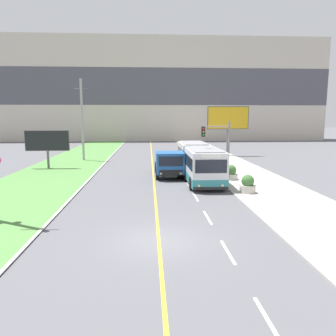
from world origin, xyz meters
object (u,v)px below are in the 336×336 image
object	(u,v)px
traffic_light_mast	(220,144)
billboard_large	(228,119)
billboard_small	(47,142)
planter_round_near	(248,185)
city_bus	(198,162)
planter_round_third	(218,164)
utility_pole_far	(82,120)
dump_truck	(169,164)
planter_round_second	(231,173)

from	to	relation	value
traffic_light_mast	billboard_large	xyz separation A→B (m)	(5.33, 19.47, 1.85)
billboard_small	planter_round_near	size ratio (longest dim) A/B	3.53
city_bus	planter_round_third	distance (m)	4.70
utility_pole_far	billboard_small	distance (m)	7.29
dump_truck	billboard_large	bearing A→B (deg)	60.19
planter_round_third	utility_pole_far	bearing A→B (deg)	148.94
traffic_light_mast	planter_round_third	size ratio (longest dim) A/B	3.80
utility_pole_far	planter_round_near	size ratio (longest dim) A/B	7.81
billboard_large	planter_round_near	size ratio (longest dim) A/B	5.32
billboard_large	planter_round_third	size ratio (longest dim) A/B	5.13
planter_round_second	dump_truck	bearing A→B (deg)	160.36
billboard_small	planter_round_near	xyz separation A→B (m)	(17.59, -12.56, -2.20)
city_bus	planter_round_near	size ratio (longest dim) A/B	9.41
billboard_small	utility_pole_far	bearing A→B (deg)	69.56
dump_truck	traffic_light_mast	bearing A→B (deg)	-42.87
dump_truck	planter_round_second	xyz separation A→B (m)	(5.17, -1.84, -0.57)
planter_round_second	planter_round_third	world-z (taller)	planter_round_third
planter_round_near	planter_round_second	size ratio (longest dim) A/B	1.00
utility_pole_far	planter_round_near	world-z (taller)	utility_pole_far
traffic_light_mast	billboard_large	size ratio (longest dim) A/B	0.74
traffic_light_mast	planter_round_second	size ratio (longest dim) A/B	3.96
billboard_small	billboard_large	bearing A→B (deg)	25.31
dump_truck	planter_round_near	world-z (taller)	dump_truck
city_bus	planter_round_near	xyz separation A→B (m)	(2.61, -6.11, -0.85)
planter_round_near	traffic_light_mast	bearing A→B (deg)	112.18
city_bus	billboard_large	distance (m)	18.27
traffic_light_mast	planter_round_near	bearing A→B (deg)	-67.82
traffic_light_mast	city_bus	bearing A→B (deg)	114.28
billboard_large	planter_round_third	world-z (taller)	billboard_large
billboard_small	planter_round_second	bearing A→B (deg)	-23.29
traffic_light_mast	billboard_small	distance (m)	18.71
billboard_small	planter_round_third	xyz separation A→B (m)	(17.56, -2.61, -2.18)
traffic_light_mast	planter_round_second	distance (m)	3.40
city_bus	dump_truck	bearing A→B (deg)	164.35
utility_pole_far	traffic_light_mast	distance (m)	21.05
city_bus	utility_pole_far	bearing A→B (deg)	134.09
planter_round_second	utility_pole_far	bearing A→B (deg)	137.15
billboard_small	planter_round_near	distance (m)	21.72
city_bus	billboard_large	size ratio (longest dim) A/B	1.77
billboard_large	planter_round_second	xyz separation A→B (m)	(-3.96, -17.79, -4.46)
city_bus	traffic_light_mast	size ratio (longest dim) A/B	2.39
dump_truck	planter_round_near	bearing A→B (deg)	-52.97
planter_round_near	planter_round_second	world-z (taller)	planter_round_near
utility_pole_far	planter_round_third	world-z (taller)	utility_pole_far
planter_round_third	billboard_small	bearing A→B (deg)	171.55
dump_truck	utility_pole_far	bearing A→B (deg)	129.29
billboard_small	traffic_light_mast	bearing A→B (deg)	-29.70
billboard_large	billboard_small	distance (m)	23.98
utility_pole_far	planter_round_near	bearing A→B (deg)	-51.50
planter_round_second	traffic_light_mast	bearing A→B (deg)	-129.03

